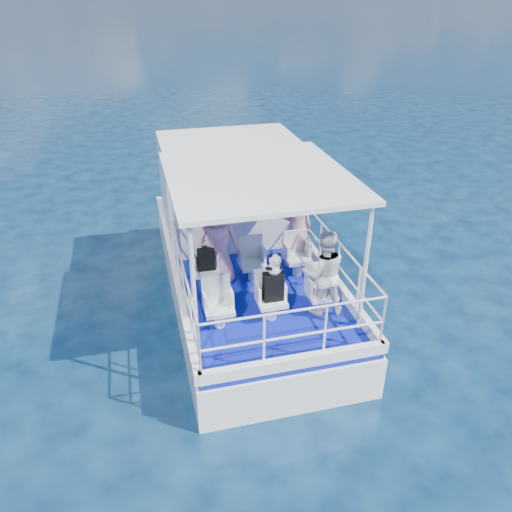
{
  "coord_description": "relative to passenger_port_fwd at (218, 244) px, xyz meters",
  "views": [
    {
      "loc": [
        -1.98,
        -7.82,
        5.96
      ],
      "look_at": [
        -0.09,
        -0.4,
        1.75
      ],
      "focal_mm": 35.0,
      "sensor_mm": 36.0,
      "label": 1
    }
  ],
  "objects": [
    {
      "name": "ground",
      "position": [
        0.63,
        -0.31,
        -1.71
      ],
      "size": [
        2000.0,
        2000.0,
        0.0
      ],
      "primitive_type": "plane",
      "color": "#061932",
      "rests_on": "ground"
    },
    {
      "name": "hull",
      "position": [
        0.63,
        0.69,
        -1.71
      ],
      "size": [
        3.0,
        7.0,
        1.6
      ],
      "primitive_type": "cube",
      "color": "white",
      "rests_on": "ground"
    },
    {
      "name": "deck",
      "position": [
        0.63,
        0.69,
        -0.86
      ],
      "size": [
        2.9,
        6.9,
        0.1
      ],
      "primitive_type": "cube",
      "color": "#0A1293",
      "rests_on": "hull"
    },
    {
      "name": "cabin",
      "position": [
        0.63,
        1.99,
        0.29
      ],
      "size": [
        2.85,
        2.0,
        2.2
      ],
      "primitive_type": "cube",
      "color": "white",
      "rests_on": "deck"
    },
    {
      "name": "canopy",
      "position": [
        0.63,
        -0.51,
        1.43
      ],
      "size": [
        3.0,
        3.2,
        0.08
      ],
      "primitive_type": "cube",
      "color": "white",
      "rests_on": "cabin"
    },
    {
      "name": "canopy_posts",
      "position": [
        0.63,
        -0.56,
        0.29
      ],
      "size": [
        2.77,
        2.97,
        2.2
      ],
      "color": "white",
      "rests_on": "deck"
    },
    {
      "name": "railings",
      "position": [
        0.63,
        -0.89,
        -0.31
      ],
      "size": [
        2.84,
        3.59,
        1.0
      ],
      "primitive_type": null,
      "color": "white",
      "rests_on": "deck"
    },
    {
      "name": "seat_port_fwd",
      "position": [
        -0.27,
        -0.11,
        -0.62
      ],
      "size": [
        0.48,
        0.46,
        0.38
      ],
      "primitive_type": "cube",
      "color": "silver",
      "rests_on": "deck"
    },
    {
      "name": "seat_center_fwd",
      "position": [
        0.63,
        -0.11,
        -0.62
      ],
      "size": [
        0.48,
        0.46,
        0.38
      ],
      "primitive_type": "cube",
      "color": "silver",
      "rests_on": "deck"
    },
    {
      "name": "seat_stbd_fwd",
      "position": [
        1.53,
        -0.11,
        -0.62
      ],
      "size": [
        0.48,
        0.46,
        0.38
      ],
      "primitive_type": "cube",
      "color": "silver",
      "rests_on": "deck"
    },
    {
      "name": "seat_port_aft",
      "position": [
        -0.27,
        -1.41,
        -0.62
      ],
      "size": [
        0.48,
        0.46,
        0.38
      ],
      "primitive_type": "cube",
      "color": "silver",
      "rests_on": "deck"
    },
    {
      "name": "seat_center_aft",
      "position": [
        0.63,
        -1.41,
        -0.62
      ],
      "size": [
        0.48,
        0.46,
        0.38
      ],
      "primitive_type": "cube",
      "color": "silver",
      "rests_on": "deck"
    },
    {
      "name": "seat_stbd_aft",
      "position": [
        1.53,
        -1.41,
        -0.62
      ],
      "size": [
        0.48,
        0.46,
        0.38
      ],
      "primitive_type": "cube",
      "color": "silver",
      "rests_on": "deck"
    },
    {
      "name": "passenger_port_fwd",
      "position": [
        0.0,
        0.0,
        0.0
      ],
      "size": [
        0.7,
        0.58,
        1.62
      ],
      "primitive_type": "imported",
      "rotation": [
        0.0,
        0.0,
        2.87
      ],
      "color": "pink",
      "rests_on": "deck"
    },
    {
      "name": "passenger_stbd_fwd",
      "position": [
        1.6,
        0.23,
        0.04
      ],
      "size": [
        0.68,
        0.51,
        1.69
      ],
      "primitive_type": "imported",
      "rotation": [
        0.0,
        0.0,
        2.96
      ],
      "color": "#C68095",
      "rests_on": "deck"
    },
    {
      "name": "passenger_stbd_aft",
      "position": [
        1.53,
        -1.44,
        -0.03
      ],
      "size": [
        0.83,
        0.69,
        1.55
      ],
      "primitive_type": "imported",
      "rotation": [
        0.0,
        0.0,
        3.0
      ],
      "color": "white",
      "rests_on": "deck"
    },
    {
      "name": "backpack_port",
      "position": [
        -0.26,
        -0.14,
        -0.22
      ],
      "size": [
        0.31,
        0.18,
        0.41
      ],
      "primitive_type": "cube",
      "color": "black",
      "rests_on": "seat_port_fwd"
    },
    {
      "name": "backpack_center",
      "position": [
        0.66,
        -1.42,
        -0.18
      ],
      "size": [
        0.33,
        0.19,
        0.5
      ],
      "primitive_type": "cube",
      "color": "black",
      "rests_on": "seat_center_aft"
    },
    {
      "name": "compact_camera",
      "position": [
        -0.28,
        -0.12,
        0.01
      ],
      "size": [
        0.1,
        0.06,
        0.06
      ],
      "primitive_type": "cube",
      "color": "black",
      "rests_on": "backpack_port"
    },
    {
      "name": "panda",
      "position": [
        0.67,
        -1.43,
        0.26
      ],
      "size": [
        0.25,
        0.21,
        0.38
      ],
      "primitive_type": null,
      "color": "white",
      "rests_on": "backpack_center"
    }
  ]
}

